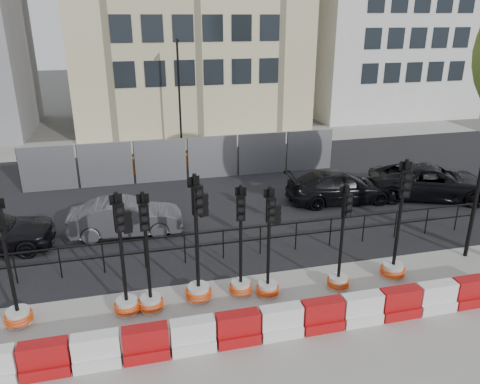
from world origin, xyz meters
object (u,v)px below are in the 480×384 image
object	(u,v)px
traffic_signal_a	(15,300)
car_c	(340,187)
traffic_signal_d	(199,272)
traffic_signal_h	(395,255)

from	to	relation	value
traffic_signal_a	car_c	xyz separation A→B (m)	(11.26, 5.59, -0.06)
traffic_signal_d	traffic_signal_h	xyz separation A→B (m)	(5.65, -0.25, -0.11)
traffic_signal_a	car_c	distance (m)	12.57
traffic_signal_a	traffic_signal_d	world-z (taller)	traffic_signal_d
traffic_signal_a	car_c	world-z (taller)	traffic_signal_a
traffic_signal_a	traffic_signal_h	world-z (taller)	traffic_signal_h
traffic_signal_h	car_c	world-z (taller)	traffic_signal_h
traffic_signal_d	car_c	world-z (taller)	traffic_signal_d
traffic_signal_d	traffic_signal_h	size ratio (longest dim) A/B	0.99
traffic_signal_d	car_c	bearing A→B (deg)	21.58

